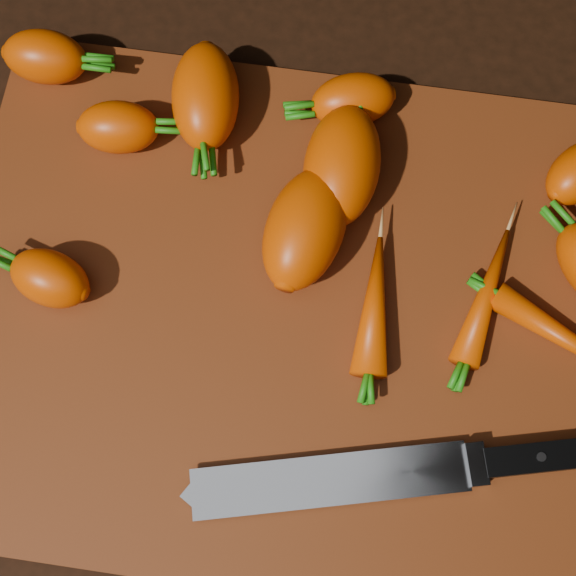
# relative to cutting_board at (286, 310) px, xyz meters

# --- Properties ---
(ground) EXTENTS (2.00, 2.00, 0.01)m
(ground) POSITION_rel_cutting_board_xyz_m (0.00, 0.00, -0.01)
(ground) COLOR black
(cutting_board) EXTENTS (0.50, 0.40, 0.01)m
(cutting_board) POSITION_rel_cutting_board_xyz_m (0.00, 0.00, 0.00)
(cutting_board) COLOR maroon
(cutting_board) RESTS_ON ground
(carrot_0) EXTENTS (0.07, 0.04, 0.04)m
(carrot_0) POSITION_rel_cutting_board_xyz_m (-0.22, 0.17, 0.03)
(carrot_0) COLOR #EB4C02
(carrot_0) RESTS_ON cutting_board
(carrot_1) EXTENTS (0.07, 0.05, 0.04)m
(carrot_1) POSITION_rel_cutting_board_xyz_m (-0.17, -0.01, 0.03)
(carrot_1) COLOR #EB4C02
(carrot_1) RESTS_ON cutting_board
(carrot_2) EXTENTS (0.07, 0.10, 0.05)m
(carrot_2) POSITION_rel_cutting_board_xyz_m (-0.08, 0.15, 0.03)
(carrot_2) COLOR #EB4C02
(carrot_2) RESTS_ON cutting_board
(carrot_3) EXTENTS (0.06, 0.10, 0.06)m
(carrot_3) POSITION_rel_cutting_board_xyz_m (0.03, 0.11, 0.03)
(carrot_3) COLOR #EB4C02
(carrot_3) RESTS_ON cutting_board
(carrot_4) EXTENTS (0.08, 0.06, 0.04)m
(carrot_4) POSITION_rel_cutting_board_xyz_m (0.03, 0.17, 0.03)
(carrot_4) COLOR #EB4C02
(carrot_4) RESTS_ON cutting_board
(carrot_5) EXTENTS (0.07, 0.05, 0.04)m
(carrot_5) POSITION_rel_cutting_board_xyz_m (-0.15, 0.12, 0.03)
(carrot_5) COLOR #EB4C02
(carrot_5) RESTS_ON cutting_board
(carrot_7) EXTENTS (0.05, 0.11, 0.02)m
(carrot_7) POSITION_rel_cutting_board_xyz_m (0.14, 0.03, 0.02)
(carrot_7) COLOR #EB4C02
(carrot_7) RESTS_ON cutting_board
(carrot_8) EXTENTS (0.12, 0.07, 0.02)m
(carrot_8) POSITION_rel_cutting_board_xyz_m (0.21, 0.00, 0.02)
(carrot_8) COLOR #EB4C02
(carrot_8) RESTS_ON cutting_board
(carrot_9) EXTENTS (0.03, 0.10, 0.03)m
(carrot_9) POSITION_rel_cutting_board_xyz_m (0.06, 0.01, 0.02)
(carrot_9) COLOR #EB4C02
(carrot_9) RESTS_ON cutting_board
(carrot_11) EXTENTS (0.07, 0.11, 0.06)m
(carrot_11) POSITION_rel_cutting_board_xyz_m (0.01, 0.05, 0.03)
(carrot_11) COLOR #EB4C02
(carrot_11) RESTS_ON cutting_board
(knife) EXTENTS (0.31, 0.10, 0.02)m
(knife) POSITION_rel_cutting_board_xyz_m (0.07, -0.11, 0.01)
(knife) COLOR gray
(knife) RESTS_ON cutting_board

